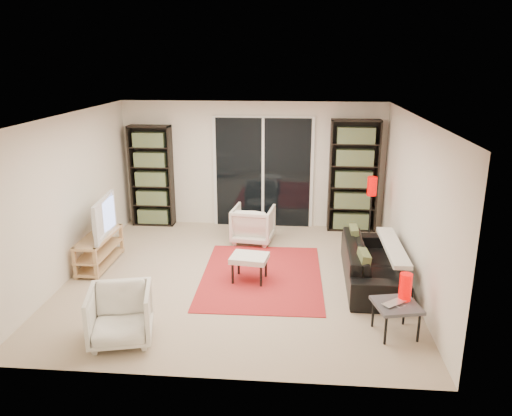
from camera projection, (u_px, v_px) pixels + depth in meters
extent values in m
plane|color=beige|center=(238.00, 277.00, 7.53)|extent=(5.00, 5.00, 0.00)
cube|color=white|center=(253.00, 165.00, 9.57)|extent=(5.00, 0.02, 2.40)
cube|color=white|center=(205.00, 271.00, 4.80)|extent=(5.00, 0.02, 2.40)
cube|color=white|center=(70.00, 196.00, 7.39)|extent=(0.02, 5.00, 2.40)
cube|color=white|center=(414.00, 204.00, 6.98)|extent=(0.02, 5.00, 2.40)
cube|color=white|center=(236.00, 116.00, 6.83)|extent=(5.00, 5.00, 0.02)
cube|color=white|center=(263.00, 173.00, 9.56)|extent=(1.92, 0.06, 2.16)
cube|color=black|center=(263.00, 173.00, 9.53)|extent=(1.80, 0.02, 2.10)
cube|color=white|center=(263.00, 173.00, 9.52)|extent=(0.05, 0.02, 2.10)
cube|color=black|center=(152.00, 176.00, 9.64)|extent=(0.80, 0.30, 1.95)
cube|color=olive|center=(152.00, 176.00, 9.62)|extent=(0.70, 0.22, 1.85)
cube|color=black|center=(353.00, 176.00, 9.30)|extent=(0.90, 0.30, 2.10)
cube|color=olive|center=(353.00, 176.00, 9.28)|extent=(0.80, 0.22, 2.00)
cube|color=tan|center=(98.00, 237.00, 7.82)|extent=(0.38, 1.18, 0.04)
cube|color=tan|center=(100.00, 250.00, 7.88)|extent=(0.38, 1.18, 0.03)
cube|color=tan|center=(101.00, 261.00, 7.94)|extent=(0.38, 1.18, 0.04)
cube|color=tan|center=(75.00, 264.00, 7.37)|extent=(0.05, 0.05, 0.50)
cube|color=tan|center=(103.00, 238.00, 8.42)|extent=(0.05, 0.05, 0.50)
cube|color=tan|center=(96.00, 264.00, 7.34)|extent=(0.05, 0.05, 0.50)
cube|color=tan|center=(121.00, 238.00, 8.40)|extent=(0.05, 0.05, 0.50)
imported|color=black|center=(98.00, 217.00, 7.72)|extent=(0.24, 1.06, 0.61)
cube|color=red|center=(262.00, 276.00, 7.54)|extent=(1.83, 2.44, 0.01)
imported|color=black|center=(373.00, 263.00, 7.28)|extent=(0.83, 2.03, 0.59)
imported|color=silver|center=(253.00, 224.00, 8.88)|extent=(0.78, 0.80, 0.65)
imported|color=silver|center=(120.00, 315.00, 5.74)|extent=(0.85, 0.86, 0.65)
cube|color=silver|center=(249.00, 258.00, 7.29)|extent=(0.58, 0.50, 0.08)
cylinder|color=black|center=(233.00, 274.00, 7.23)|extent=(0.04, 0.04, 0.32)
cylinder|color=black|center=(239.00, 265.00, 7.56)|extent=(0.04, 0.04, 0.32)
cylinder|color=black|center=(261.00, 277.00, 7.14)|extent=(0.04, 0.04, 0.32)
cylinder|color=black|center=(266.00, 267.00, 7.47)|extent=(0.04, 0.04, 0.32)
cube|color=#47464B|center=(397.00, 305.00, 5.86)|extent=(0.60, 0.60, 0.04)
cylinder|color=black|center=(386.00, 330.00, 5.70)|extent=(0.03, 0.03, 0.38)
cylinder|color=black|center=(373.00, 313.00, 6.08)|extent=(0.03, 0.03, 0.38)
cylinder|color=black|center=(419.00, 327.00, 5.75)|extent=(0.03, 0.03, 0.38)
cylinder|color=black|center=(404.00, 310.00, 6.13)|extent=(0.03, 0.03, 0.38)
imported|color=silver|center=(397.00, 305.00, 5.81)|extent=(0.36, 0.34, 0.02)
cylinder|color=#C70100|center=(405.00, 287.00, 5.91)|extent=(0.15, 0.15, 0.33)
cylinder|color=black|center=(368.00, 242.00, 8.89)|extent=(0.18, 0.18, 0.03)
cylinder|color=black|center=(370.00, 219.00, 8.76)|extent=(0.03, 0.03, 0.91)
cylinder|color=#C70100|center=(372.00, 186.00, 8.59)|extent=(0.16, 0.16, 0.33)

